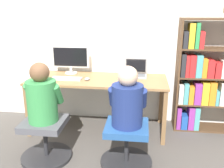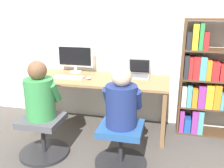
% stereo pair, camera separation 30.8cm
% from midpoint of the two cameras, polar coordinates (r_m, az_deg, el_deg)
% --- Properties ---
extents(ground_plane, '(14.00, 14.00, 0.00)m').
position_cam_midpoint_polar(ground_plane, '(3.28, -6.98, -12.94)').
color(ground_plane, '#4C4742').
extents(wall_back, '(10.00, 0.05, 2.60)m').
position_cam_midpoint_polar(wall_back, '(3.62, -4.71, 11.68)').
color(wall_back, white).
rests_on(wall_back, ground_plane).
extents(desk, '(1.82, 0.71, 0.73)m').
position_cam_midpoint_polar(desk, '(3.34, -5.92, 0.03)').
color(desk, olive).
rests_on(desk, ground_plane).
extents(desktop_monitor, '(0.53, 0.18, 0.39)m').
position_cam_midpoint_polar(desktop_monitor, '(3.60, -11.92, 5.60)').
color(desktop_monitor, beige).
rests_on(desktop_monitor, desk).
extents(laptop, '(0.30, 0.28, 0.24)m').
position_cam_midpoint_polar(laptop, '(3.43, 2.85, 2.64)').
color(laptop, gray).
rests_on(laptop, desk).
extents(keyboard, '(0.40, 0.13, 0.03)m').
position_cam_midpoint_polar(keyboard, '(3.35, -12.96, 1.22)').
color(keyboard, '#B2B2B7').
rests_on(keyboard, desk).
extents(computer_mouse_by_keyboard, '(0.07, 0.09, 0.03)m').
position_cam_midpoint_polar(computer_mouse_by_keyboard, '(3.27, -8.40, 1.14)').
color(computer_mouse_by_keyboard, '#99999E').
rests_on(computer_mouse_by_keyboard, desk).
extents(office_chair_left, '(0.57, 0.57, 0.46)m').
position_cam_midpoint_polar(office_chair_left, '(2.97, -17.96, -11.92)').
color(office_chair_left, '#262628').
rests_on(office_chair_left, ground_plane).
extents(office_chair_right, '(0.57, 0.57, 0.46)m').
position_cam_midpoint_polar(office_chair_right, '(2.74, 0.04, -13.58)').
color(office_chair_right, '#262628').
rests_on(office_chair_right, ground_plane).
extents(person_at_monitor, '(0.39, 0.33, 0.64)m').
position_cam_midpoint_polar(person_at_monitor, '(2.78, -18.86, -2.77)').
color(person_at_monitor, '#388C47').
rests_on(person_at_monitor, office_chair_left).
extents(person_at_laptop, '(0.39, 0.32, 0.63)m').
position_cam_midpoint_polar(person_at_laptop, '(2.53, 0.05, -3.89)').
color(person_at_laptop, navy).
rests_on(person_at_laptop, office_chair_right).
extents(bookshelf, '(0.84, 0.31, 1.51)m').
position_cam_midpoint_polar(bookshelf, '(3.47, 17.47, 0.87)').
color(bookshelf, '#513823').
rests_on(bookshelf, ground_plane).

